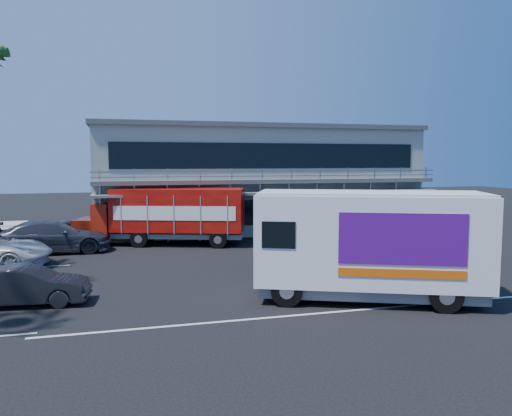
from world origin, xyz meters
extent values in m
plane|color=black|center=(0.00, 0.00, 0.00)|extent=(120.00, 120.00, 0.00)
cube|color=#A5A89A|center=(3.00, 15.00, 3.50)|extent=(22.00, 10.00, 7.00)
cube|color=#515454|center=(3.00, 15.00, 7.15)|extent=(22.40, 10.40, 0.30)
cube|color=#515454|center=(3.00, 9.40, 3.60)|extent=(22.00, 1.20, 0.25)
cube|color=gray|center=(3.00, 8.85, 4.10)|extent=(22.00, 0.08, 0.90)
cube|color=slate|center=(3.00, 9.10, 2.90)|extent=(22.00, 1.80, 0.15)
cube|color=black|center=(3.00, 9.98, 1.60)|extent=(20.00, 0.06, 1.60)
cube|color=black|center=(3.00, 9.98, 5.20)|extent=(20.00, 0.06, 1.60)
cube|color=maroon|center=(-8.21, 10.10, 0.94)|extent=(1.92, 2.42, 1.13)
cube|color=maroon|center=(-7.23, 9.77, 1.45)|extent=(1.64, 2.52, 1.97)
cube|color=black|center=(-7.23, 9.77, 2.02)|extent=(0.68, 1.90, 0.66)
cube|color=#AD170A|center=(-3.14, 8.39, 2.06)|extent=(7.86, 4.62, 2.44)
cube|color=slate|center=(-3.14, 8.39, 0.61)|extent=(7.75, 4.28, 0.28)
cube|color=white|center=(-3.52, 7.27, 1.97)|extent=(6.55, 2.23, 0.80)
cube|color=white|center=(-2.77, 9.51, 1.97)|extent=(6.55, 2.23, 0.80)
cylinder|color=black|center=(-8.27, 9.03, 0.49)|extent=(1.01, 0.58, 0.98)
cylinder|color=black|center=(-7.62, 10.98, 0.49)|extent=(1.01, 0.58, 0.98)
cylinder|color=black|center=(-5.43, 8.07, 0.49)|extent=(1.01, 0.58, 0.98)
cylinder|color=black|center=(-4.77, 10.03, 0.49)|extent=(1.01, 0.58, 0.98)
cylinder|color=black|center=(-1.16, 6.64, 0.49)|extent=(1.01, 0.58, 0.98)
cylinder|color=black|center=(-0.50, 8.59, 0.49)|extent=(1.01, 0.58, 0.98)
cube|color=white|center=(2.00, -5.00, 2.18)|extent=(8.25, 5.52, 3.13)
cube|color=slate|center=(2.00, -5.00, 0.45)|extent=(7.86, 5.15, 0.39)
cube|color=black|center=(-1.58, -3.49, 2.51)|extent=(0.91, 2.05, 1.06)
cube|color=white|center=(2.00, -5.00, 3.78)|extent=(8.08, 5.41, 0.09)
cube|color=#530E82|center=(2.30, -6.60, 2.40)|extent=(3.72, 1.59, 1.68)
cube|color=#530E82|center=(3.35, -4.10, 2.40)|extent=(3.72, 1.59, 1.68)
cube|color=#F2590C|center=(2.29, -6.60, 1.29)|extent=(3.71, 1.58, 0.28)
cylinder|color=black|center=(-1.03, -5.00, 0.54)|extent=(1.10, 0.68, 1.07)
cylinder|color=black|center=(-0.11, -2.82, 0.54)|extent=(1.10, 0.68, 1.07)
cylinder|color=black|center=(3.70, -7.00, 0.54)|extent=(1.10, 0.68, 1.07)
cylinder|color=black|center=(4.62, -4.82, 0.54)|extent=(1.10, 0.68, 1.07)
imported|color=black|center=(-9.50, -2.50, 0.67)|extent=(4.17, 1.80, 1.33)
imported|color=#292C37|center=(-9.89, 7.60, 0.86)|extent=(5.96, 2.54, 1.71)
imported|color=slate|center=(-9.50, 10.20, 0.76)|extent=(4.53, 2.04, 1.51)
camera|label=1|loc=(-6.34, -20.56, 4.91)|focal=35.00mm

